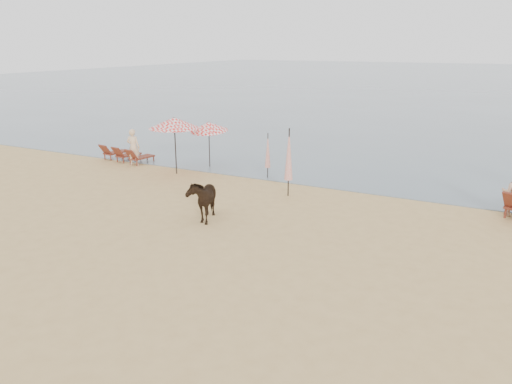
% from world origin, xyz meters
% --- Properties ---
extents(ground, '(120.00, 120.00, 0.00)m').
position_xyz_m(ground, '(0.00, 0.00, 0.00)').
color(ground, tan).
rests_on(ground, ground).
extents(sea, '(160.00, 140.00, 0.06)m').
position_xyz_m(sea, '(0.00, 80.00, 0.00)').
color(sea, '#51606B').
rests_on(sea, ground).
extents(lounger_cluster_left, '(2.65, 1.80, 0.54)m').
position_xyz_m(lounger_cluster_left, '(-9.76, 10.04, 0.38)').
color(lounger_cluster_left, maroon).
rests_on(lounger_cluster_left, ground).
extents(umbrella_open_left_a, '(2.21, 2.21, 2.52)m').
position_xyz_m(umbrella_open_left_a, '(-6.14, 9.22, 2.26)').
color(umbrella_open_left_a, black).
rests_on(umbrella_open_left_a, ground).
extents(umbrella_open_left_b, '(1.73, 1.76, 2.21)m').
position_xyz_m(umbrella_open_left_b, '(-5.47, 10.93, 1.91)').
color(umbrella_open_left_b, black).
rests_on(umbrella_open_left_b, ground).
extents(umbrella_closed_left, '(0.24, 0.24, 1.96)m').
position_xyz_m(umbrella_closed_left, '(-2.18, 10.36, 1.20)').
color(umbrella_closed_left, black).
rests_on(umbrella_closed_left, ground).
extents(umbrella_closed_right, '(0.31, 0.31, 2.59)m').
position_xyz_m(umbrella_closed_right, '(-0.37, 8.41, 1.59)').
color(umbrella_closed_right, black).
rests_on(umbrella_closed_right, ground).
extents(cow, '(1.35, 1.86, 1.43)m').
position_xyz_m(cow, '(-1.82, 4.72, 0.71)').
color(cow, black).
rests_on(cow, ground).
extents(beachgoer_left, '(0.71, 0.55, 1.74)m').
position_xyz_m(beachgoer_left, '(-8.86, 9.61, 0.87)').
color(beachgoer_left, '#D2AB83').
rests_on(beachgoer_left, ground).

